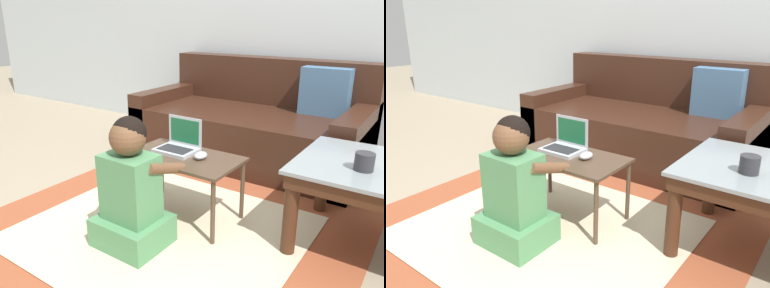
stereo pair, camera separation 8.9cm
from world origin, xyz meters
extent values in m
plane|color=gray|center=(0.00, 0.00, 0.00)|extent=(16.00, 16.00, 0.00)
cube|color=silver|center=(0.00, 1.64, 1.25)|extent=(9.00, 0.06, 2.50)
cube|color=#9E4C2D|center=(-0.04, -0.21, 0.00)|extent=(1.99, 1.78, 0.01)
cube|color=beige|center=(-0.04, -0.21, 0.01)|extent=(1.43, 1.28, 0.00)
cube|color=#381E14|center=(-0.18, 1.09, 0.20)|extent=(1.80, 0.94, 0.40)
cube|color=#381E14|center=(-0.18, 1.46, 0.60)|extent=(1.80, 0.21, 0.39)
cube|color=#381E14|center=(-1.00, 1.09, 0.26)|extent=(0.16, 0.94, 0.51)
cube|color=#381E14|center=(0.64, 1.09, 0.26)|extent=(0.16, 0.94, 0.51)
cube|color=#426689|center=(0.34, 1.29, 0.58)|extent=(0.36, 0.14, 0.36)
cylinder|color=#422314|center=(0.59, -0.02, 0.22)|extent=(0.07, 0.07, 0.43)
cylinder|color=#422314|center=(0.59, 0.51, 0.22)|extent=(0.07, 0.07, 0.43)
cube|color=#4C3828|center=(-0.04, -0.01, 0.37)|extent=(0.63, 0.37, 0.02)
cylinder|color=#4C3828|center=(-0.34, -0.17, 0.18)|extent=(0.02, 0.02, 0.36)
cylinder|color=#4C3828|center=(0.25, -0.17, 0.18)|extent=(0.02, 0.02, 0.36)
cylinder|color=#4C3828|center=(-0.34, 0.15, 0.18)|extent=(0.02, 0.02, 0.36)
cylinder|color=#4C3828|center=(0.25, 0.15, 0.18)|extent=(0.02, 0.02, 0.36)
cube|color=#B7BCC6|center=(-0.12, 0.01, 0.39)|extent=(0.23, 0.18, 0.02)
cube|color=#28282D|center=(-0.12, 0.00, 0.40)|extent=(0.19, 0.11, 0.00)
cube|color=#B7BCC6|center=(-0.12, 0.10, 0.48)|extent=(0.23, 0.01, 0.17)
cube|color=#196038|center=(-0.12, 0.10, 0.48)|extent=(0.20, 0.00, 0.14)
ellipsoid|color=#B2B7C1|center=(0.06, 0.00, 0.40)|extent=(0.06, 0.09, 0.04)
cube|color=#518E5B|center=(-0.09, -0.40, 0.08)|extent=(0.34, 0.30, 0.16)
cube|color=#518E5B|center=(-0.09, -0.40, 0.33)|extent=(0.26, 0.19, 0.33)
sphere|color=brown|center=(-0.09, -0.40, 0.58)|extent=(0.18, 0.18, 0.18)
sphere|color=black|center=(-0.09, -0.39, 0.60)|extent=(0.17, 0.17, 0.17)
cylinder|color=brown|center=(-0.21, -0.27, 0.41)|extent=(0.06, 0.28, 0.14)
cylinder|color=brown|center=(0.03, -0.27, 0.41)|extent=(0.06, 0.28, 0.14)
cylinder|color=#2D2D33|center=(0.85, 0.15, 0.49)|extent=(0.09, 0.09, 0.08)
camera|label=1|loc=(1.11, -1.60, 1.11)|focal=35.00mm
camera|label=2|loc=(1.18, -1.55, 1.11)|focal=35.00mm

